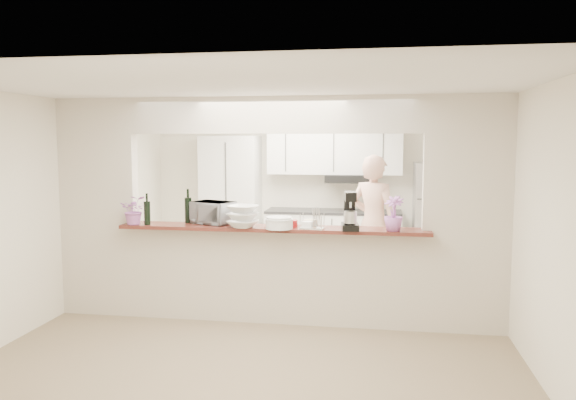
% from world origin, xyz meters
% --- Properties ---
extents(floor, '(6.00, 6.00, 0.00)m').
position_xyz_m(floor, '(0.00, 0.00, 0.00)').
color(floor, gray).
rests_on(floor, ground).
extents(tile_overlay, '(5.00, 2.90, 0.01)m').
position_xyz_m(tile_overlay, '(0.00, 1.55, 0.01)').
color(tile_overlay, silver).
rests_on(tile_overlay, floor).
extents(partition, '(5.00, 0.15, 2.50)m').
position_xyz_m(partition, '(0.00, 0.00, 1.48)').
color(partition, beige).
rests_on(partition, floor).
extents(bar_counter, '(3.40, 0.38, 1.09)m').
position_xyz_m(bar_counter, '(0.00, -0.00, 0.58)').
color(bar_counter, beige).
rests_on(bar_counter, floor).
extents(kitchen_cabinets, '(3.15, 0.62, 2.25)m').
position_xyz_m(kitchen_cabinets, '(-0.19, 2.72, 0.97)').
color(kitchen_cabinets, white).
rests_on(kitchen_cabinets, floor).
extents(refrigerator, '(0.75, 0.70, 1.70)m').
position_xyz_m(refrigerator, '(2.05, 2.65, 0.85)').
color(refrigerator, '#A8A8AD').
rests_on(refrigerator, floor).
extents(flower_left, '(0.36, 0.34, 0.33)m').
position_xyz_m(flower_left, '(-1.55, -0.15, 1.25)').
color(flower_left, pink).
rests_on(flower_left, bar_counter).
extents(wine_bottle_a, '(0.07, 0.07, 0.35)m').
position_xyz_m(wine_bottle_a, '(-1.40, -0.15, 1.23)').
color(wine_bottle_a, black).
rests_on(wine_bottle_a, bar_counter).
extents(wine_bottle_b, '(0.08, 0.08, 0.39)m').
position_xyz_m(wine_bottle_b, '(-1.00, 0.07, 1.24)').
color(wine_bottle_b, black).
rests_on(wine_bottle_b, bar_counter).
extents(toaster_oven, '(0.54, 0.46, 0.25)m').
position_xyz_m(toaster_oven, '(-0.70, 0.05, 1.22)').
color(toaster_oven, '#A5A4A9').
rests_on(toaster_oven, bar_counter).
extents(serving_bowls, '(0.39, 0.39, 0.24)m').
position_xyz_m(serving_bowls, '(-0.30, -0.17, 1.21)').
color(serving_bowls, white).
rests_on(serving_bowls, bar_counter).
extents(plate_stack_a, '(0.28, 0.28, 0.13)m').
position_xyz_m(plate_stack_a, '(0.10, -0.19, 1.15)').
color(plate_stack_a, white).
rests_on(plate_stack_a, bar_counter).
extents(plate_stack_b, '(0.30, 0.30, 0.11)m').
position_xyz_m(plate_stack_b, '(0.10, -0.19, 1.14)').
color(plate_stack_b, white).
rests_on(plate_stack_b, bar_counter).
extents(red_bowl, '(0.15, 0.15, 0.07)m').
position_xyz_m(red_bowl, '(0.20, -0.03, 1.13)').
color(red_bowl, maroon).
rests_on(red_bowl, bar_counter).
extents(tan_bowl, '(0.15, 0.15, 0.07)m').
position_xyz_m(tan_bowl, '(0.40, 0.08, 1.12)').
color(tan_bowl, '#CBB78F').
rests_on(tan_bowl, bar_counter).
extents(utensil_caddy, '(0.27, 0.18, 0.24)m').
position_xyz_m(utensil_caddy, '(0.45, -0.15, 1.19)').
color(utensil_caddy, silver).
rests_on(utensil_caddy, bar_counter).
extents(stand_mixer, '(0.21, 0.30, 0.40)m').
position_xyz_m(stand_mixer, '(0.85, -0.14, 1.27)').
color(stand_mixer, black).
rests_on(stand_mixer, bar_counter).
extents(flower_right, '(0.26, 0.26, 0.36)m').
position_xyz_m(flower_right, '(1.30, -0.15, 1.27)').
color(flower_right, '#B662B7').
rests_on(flower_right, bar_counter).
extents(person, '(0.80, 0.70, 1.84)m').
position_xyz_m(person, '(1.08, 1.44, 0.92)').
color(person, tan).
rests_on(person, floor).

